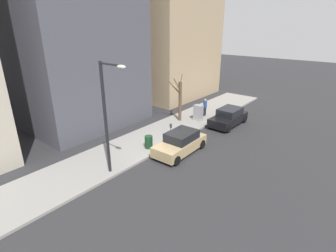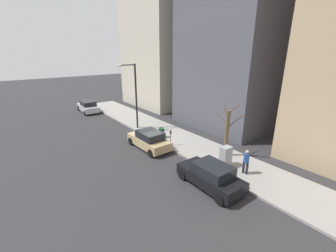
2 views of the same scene
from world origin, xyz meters
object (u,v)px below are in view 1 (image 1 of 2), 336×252
object	(u,v)px
trash_bin	(149,142)
bare_tree	(180,100)
streetlamp	(108,111)
office_tower_left	(163,8)
parking_meter	(171,130)
pedestrian_near_meter	(205,106)
parked_car_black	(229,117)
parked_car_tan	(180,143)
utility_box	(198,113)

from	to	relation	value
trash_bin	bare_tree	bearing A→B (deg)	-73.97
streetlamp	office_tower_left	distance (m)	21.13
parking_meter	pedestrian_near_meter	distance (m)	6.70
parked_car_black	streetlamp	size ratio (longest dim) A/B	0.65
parked_car_black	trash_bin	size ratio (longest dim) A/B	4.70
parked_car_black	parked_car_tan	bearing A→B (deg)	89.78
parked_car_black	office_tower_left	size ratio (longest dim) A/B	0.21
streetlamp	pedestrian_near_meter	xyz separation A→B (m)	(1.22, -12.38, -2.93)
office_tower_left	pedestrian_near_meter	bearing A→B (deg)	152.31
utility_box	bare_tree	distance (m)	2.13
trash_bin	parked_car_tan	bearing A→B (deg)	-152.33
office_tower_left	parked_car_black	bearing A→B (deg)	155.91
parked_car_tan	parked_car_black	bearing A→B (deg)	-92.01
utility_box	office_tower_left	world-z (taller)	office_tower_left
parking_meter	pedestrian_near_meter	size ratio (longest dim) A/B	0.81
parked_car_tan	trash_bin	size ratio (longest dim) A/B	4.70
parked_car_black	pedestrian_near_meter	xyz separation A→B (m)	(2.76, -0.51, 0.35)
parking_meter	streetlamp	size ratio (longest dim) A/B	0.21
trash_bin	office_tower_left	bearing A→B (deg)	-53.66
parked_car_tan	office_tower_left	world-z (taller)	office_tower_left
streetlamp	pedestrian_near_meter	size ratio (longest dim) A/B	3.92
parking_meter	trash_bin	distance (m)	2.04
parked_car_black	office_tower_left	bearing A→B (deg)	-23.14
parking_meter	pedestrian_near_meter	xyz separation A→B (m)	(1.05, -6.62, 0.11)
parking_meter	office_tower_left	xyz separation A→B (m)	(10.34, -11.49, 9.21)
utility_box	parked_car_tan	bearing A→B (deg)	111.75
streetlamp	pedestrian_near_meter	bearing A→B (deg)	-84.38
utility_box	office_tower_left	bearing A→B (deg)	-33.76
pedestrian_near_meter	bare_tree	bearing A→B (deg)	-31.08
office_tower_left	bare_tree	bearing A→B (deg)	137.70
parked_car_tan	bare_tree	xyz separation A→B (m)	(3.74, -4.96, 1.37)
bare_tree	trash_bin	size ratio (longest dim) A/B	4.60
trash_bin	office_tower_left	world-z (taller)	office_tower_left
streetlamp	bare_tree	size ratio (longest dim) A/B	1.57
parked_car_black	trash_bin	xyz separation A→B (m)	(2.16, 8.06, -0.14)
parking_meter	streetlamp	xyz separation A→B (m)	(-0.17, 5.77, 3.04)
utility_box	streetlamp	distance (m)	11.41
utility_box	streetlamp	xyz separation A→B (m)	(-1.02, 10.91, 3.17)
office_tower_left	parked_car_tan	bearing A→B (deg)	133.85
trash_bin	streetlamp	bearing A→B (deg)	99.20
parked_car_black	utility_box	world-z (taller)	utility_box
utility_box	pedestrian_near_meter	xyz separation A→B (m)	(0.20, -1.47, 0.24)
parked_car_tan	utility_box	distance (m)	6.51
parking_meter	utility_box	world-z (taller)	utility_box
office_tower_left	parking_meter	bearing A→B (deg)	131.99
bare_tree	pedestrian_near_meter	xyz separation A→B (m)	(-1.13, -2.55, -1.02)
pedestrian_near_meter	parked_car_tan	bearing A→B (deg)	11.93
parked_car_black	office_tower_left	world-z (taller)	office_tower_left
parking_meter	office_tower_left	world-z (taller)	office_tower_left
utility_box	office_tower_left	xyz separation A→B (m)	(9.49, -6.35, 9.34)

